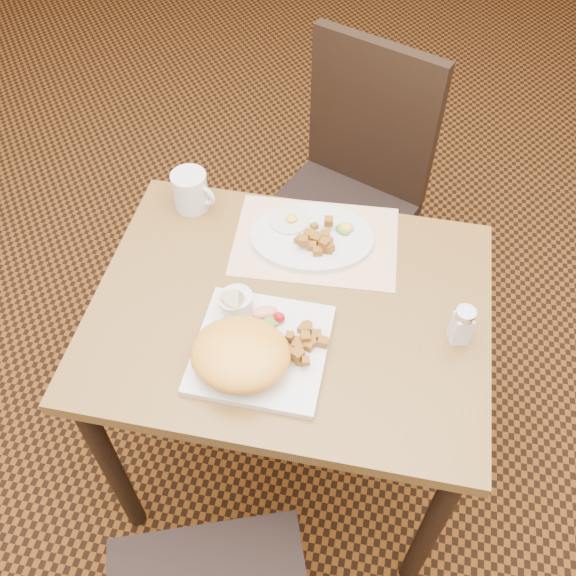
# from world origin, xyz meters

# --- Properties ---
(ground) EXTENTS (8.00, 8.00, 0.00)m
(ground) POSITION_xyz_m (0.00, 0.00, 0.00)
(ground) COLOR black
(ground) RESTS_ON ground
(table) EXTENTS (0.90, 0.70, 0.75)m
(table) POSITION_xyz_m (0.00, 0.00, 0.64)
(table) COLOR brown
(table) RESTS_ON ground
(chair_far) EXTENTS (0.55, 0.56, 0.97)m
(chair_far) POSITION_xyz_m (0.06, 0.67, 0.54)
(chair_far) COLOR black
(chair_far) RESTS_ON ground
(placemat) EXTENTS (0.42, 0.31, 0.00)m
(placemat) POSITION_xyz_m (0.02, 0.21, 0.75)
(placemat) COLOR white
(placemat) RESTS_ON table
(plate_square) EXTENTS (0.28, 0.28, 0.02)m
(plate_square) POSITION_xyz_m (-0.04, -0.13, 0.76)
(plate_square) COLOR silver
(plate_square) RESTS_ON table
(plate_oval) EXTENTS (0.33, 0.26, 0.02)m
(plate_oval) POSITION_xyz_m (0.01, 0.21, 0.76)
(plate_oval) COLOR silver
(plate_oval) RESTS_ON placemat
(hollandaise_mound) EXTENTS (0.21, 0.19, 0.08)m
(hollandaise_mound) POSITION_xyz_m (-0.07, -0.18, 0.80)
(hollandaise_mound) COLOR #F6A930
(hollandaise_mound) RESTS_ON plate_square
(ramekin) EXTENTS (0.07, 0.08, 0.04)m
(ramekin) POSITION_xyz_m (-0.11, -0.04, 0.79)
(ramekin) COLOR silver
(ramekin) RESTS_ON plate_square
(garnish_sq) EXTENTS (0.08, 0.06, 0.03)m
(garnish_sq) POSITION_xyz_m (-0.04, -0.05, 0.78)
(garnish_sq) COLOR #387223
(garnish_sq) RESTS_ON plate_square
(fried_egg) EXTENTS (0.10, 0.10, 0.02)m
(fried_egg) POSITION_xyz_m (-0.05, 0.25, 0.77)
(fried_egg) COLOR white
(fried_egg) RESTS_ON plate_oval
(garnish_ov) EXTENTS (0.05, 0.05, 0.02)m
(garnish_ov) POSITION_xyz_m (0.09, 0.24, 0.78)
(garnish_ov) COLOR #387223
(garnish_ov) RESTS_ON plate_oval
(salt_shaker) EXTENTS (0.05, 0.05, 0.10)m
(salt_shaker) POSITION_xyz_m (0.38, -0.02, 0.80)
(salt_shaker) COLOR white
(salt_shaker) RESTS_ON table
(coffee_mug) EXTENTS (0.12, 0.09, 0.10)m
(coffee_mug) POSITION_xyz_m (-0.31, 0.28, 0.80)
(coffee_mug) COLOR silver
(coffee_mug) RESTS_ON table
(home_fries_sq) EXTENTS (0.12, 0.12, 0.04)m
(home_fries_sq) POSITION_xyz_m (0.05, -0.11, 0.78)
(home_fries_sq) COLOR #9B5F19
(home_fries_sq) RESTS_ON plate_square
(home_fries_ov) EXTENTS (0.10, 0.11, 0.04)m
(home_fries_ov) POSITION_xyz_m (0.03, 0.19, 0.78)
(home_fries_ov) COLOR #9B5F19
(home_fries_ov) RESTS_ON plate_oval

